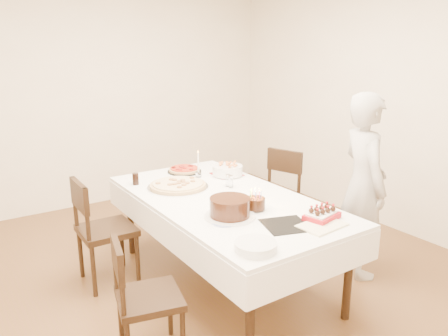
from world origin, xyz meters
TOP-DOWN VIEW (x-y plane):
  - floor at (0.00, 0.00)m, footprint 5.00×5.00m
  - wall_back at (0.00, 2.50)m, footprint 4.50×0.04m
  - wall_right at (2.25, 0.00)m, footprint 0.04×5.00m
  - dining_table at (0.07, -0.04)m, footprint 1.85×2.41m
  - chair_right_savory at (0.95, 0.37)m, footprint 0.60×0.60m
  - chair_left_savory at (-0.73, 0.52)m, footprint 0.48×0.48m
  - chair_left_dessert at (-0.83, -0.55)m, footprint 0.51×0.51m
  - person at (1.16, -0.54)m, footprint 0.59×0.68m
  - pizza_white at (-0.11, 0.40)m, footprint 0.62×0.62m
  - pizza_pepperoni at (0.17, 0.81)m, footprint 0.43×0.43m
  - red_placemat at (0.47, 0.50)m, footprint 0.27×0.27m
  - pasta_bowl at (0.45, 0.47)m, footprint 0.35×0.35m
  - taper_candle at (0.20, 0.58)m, footprint 0.06×0.06m
  - shaker_pair at (0.27, 0.15)m, footprint 0.10×0.10m
  - cola_glass at (-0.38, 0.69)m, footprint 0.06×0.06m
  - layer_cake at (-0.13, -0.41)m, footprint 0.46×0.46m
  - cake_board at (0.10, -0.75)m, footprint 0.37×0.37m
  - birthday_cake at (0.11, -0.40)m, footprint 0.16×0.16m
  - strawberry_box at (0.39, -0.81)m, footprint 0.29×0.22m
  - box_lid at (0.30, -0.90)m, footprint 0.34×0.24m
  - plate_stack at (-0.30, -0.93)m, footprint 0.26×0.26m
  - china_plate at (-0.21, -0.47)m, footprint 0.19×0.19m

SIDE VIEW (x-z plane):
  - floor at x=0.00m, z-range 0.00..0.00m
  - dining_table at x=0.07m, z-range 0.00..0.75m
  - chair_left_dessert at x=-0.83m, z-range 0.00..0.83m
  - chair_left_savory at x=-0.73m, z-range 0.00..0.92m
  - chair_right_savory at x=0.95m, z-range 0.00..0.93m
  - red_placemat at x=0.47m, z-range 0.75..0.75m
  - cake_board at x=0.10m, z-range 0.74..0.76m
  - box_lid at x=0.30m, z-range 0.74..0.76m
  - china_plate at x=-0.21m, z-range 0.75..0.76m
  - pizza_white at x=-0.11m, z-range 0.75..0.79m
  - pizza_pepperoni at x=0.17m, z-range 0.75..0.79m
  - plate_stack at x=-0.30m, z-range 0.75..0.80m
  - strawberry_box at x=0.39m, z-range 0.75..0.81m
  - person at x=1.16m, z-range 0.00..1.58m
  - cola_glass at x=-0.38m, z-range 0.75..0.85m
  - pasta_bowl at x=0.45m, z-range 0.76..0.85m
  - shaker_pair at x=0.27m, z-range 0.75..0.86m
  - layer_cake at x=-0.13m, z-range 0.75..0.89m
  - birthday_cake at x=0.11m, z-range 0.76..0.91m
  - taper_candle at x=0.20m, z-range 0.75..1.01m
  - wall_back at x=0.00m, z-range 0.00..2.70m
  - wall_right at x=2.25m, z-range 0.00..2.70m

